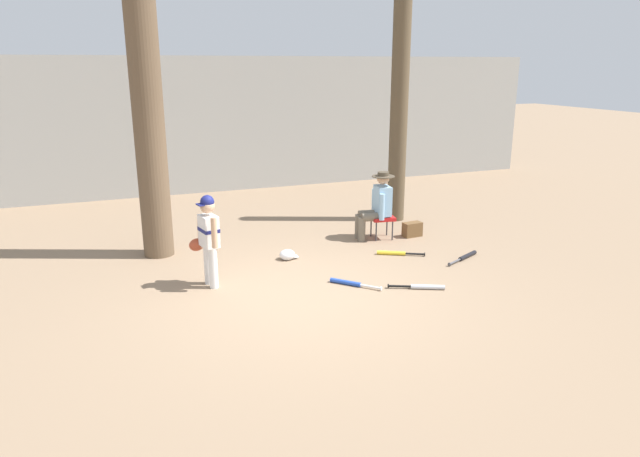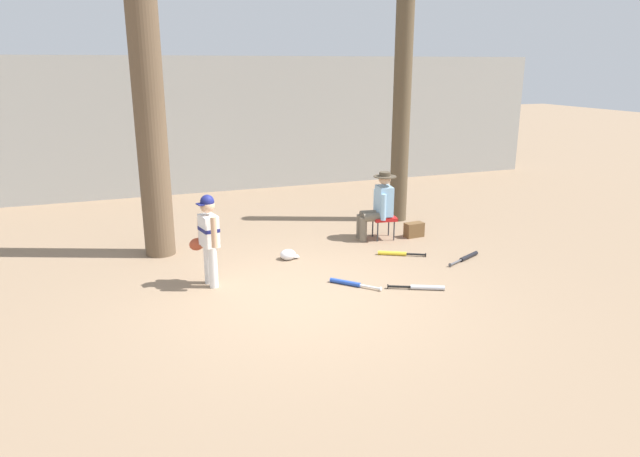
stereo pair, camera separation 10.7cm
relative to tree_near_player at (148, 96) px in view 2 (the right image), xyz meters
The scene contains 13 objects.
ground_plane 3.92m from the tree_near_player, 57.86° to the right, with size 60.00×60.00×0.00m, color #897056.
concrete_back_wall 4.97m from the tree_near_player, 70.89° to the left, with size 18.00×0.36×3.18m, color #9E9E99.
tree_near_player is the anchor object (origin of this frame).
tree_behind_spectator 4.75m from the tree_near_player, ahead, with size 0.55×0.55×4.27m.
young_ballplayer 2.50m from the tree_near_player, 72.59° to the right, with size 0.40×0.57×1.31m.
folding_stool 4.41m from the tree_near_player, ahead, with size 0.46×0.46×0.41m.
seated_spectator 4.19m from the tree_near_player, ahead, with size 0.68×0.54×1.20m.
handbag_beside_stool 5.03m from the tree_near_player, ahead, with size 0.34×0.18×0.26m, color brown.
bat_black_composite 5.56m from the tree_near_player, 23.64° to the right, with size 0.76×0.42×0.07m.
bat_aluminum_silver 5.00m from the tree_near_player, 41.55° to the right, with size 0.74×0.39×0.07m.
bat_blue_youth 4.17m from the tree_near_player, 45.29° to the right, with size 0.57×0.61×0.07m.
bat_yellow_trainer 4.59m from the tree_near_player, 21.71° to the right, with size 0.71×0.43×0.07m.
batting_helmet_white 3.25m from the tree_near_player, 27.87° to the right, with size 0.30×0.23×0.17m.
Camera 2 is at (-2.26, -6.76, 3.01)m, focal length 32.22 mm.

